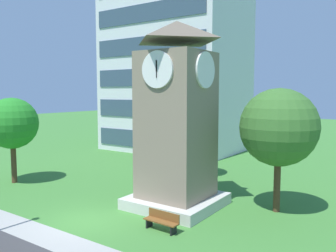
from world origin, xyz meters
TOP-DOWN VIEW (x-y plane):
  - ground_plane at (0.00, 0.00)m, footprint 160.00×160.00m
  - kerb_strip at (0.00, -2.25)m, footprint 120.00×1.60m
  - office_building at (-8.74, 21.62)m, footprint 14.53×10.47m
  - clock_tower at (2.53, 4.60)m, footprint 4.68×4.68m
  - park_bench at (3.90, 1.27)m, footprint 1.82×0.56m
  - tree_near_tower at (7.51, 6.96)m, footprint 4.18×4.18m
  - tree_streetside at (-9.93, 2.34)m, footprint 3.63×3.63m
  - tree_by_building at (-0.28, 11.22)m, footprint 3.34×3.34m

SIDE VIEW (x-z plane):
  - ground_plane at x=0.00m, z-range 0.00..0.00m
  - kerb_strip at x=0.00m, z-range 0.00..0.01m
  - park_bench at x=3.90m, z-range 0.02..0.90m
  - tree_by_building at x=-0.28m, z-range 1.20..7.00m
  - tree_streetside at x=-9.93m, z-range 1.21..7.32m
  - tree_near_tower at x=7.51m, z-range 1.25..7.95m
  - clock_tower at x=2.53m, z-range -0.55..9.78m
  - office_building at x=-8.74m, z-range 0.00..28.80m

